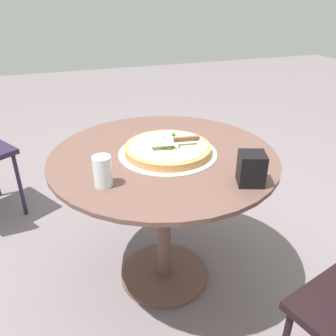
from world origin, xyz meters
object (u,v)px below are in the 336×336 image
at_px(napkin_dispenser, 251,169).
at_px(patio_table, 164,185).
at_px(drinking_cup, 103,171).
at_px(pizza_on_tray, 168,150).
at_px(pizza_server, 175,141).

bearing_deg(napkin_dispenser, patio_table, -36.61).
xyz_separation_m(drinking_cup, napkin_dispenser, (0.15, 0.50, 0.00)).
relative_size(patio_table, drinking_cup, 8.57).
bearing_deg(drinking_cup, napkin_dispenser, 73.33).
height_order(patio_table, napkin_dispenser, napkin_dispenser).
height_order(patio_table, drinking_cup, drinking_cup).
height_order(pizza_on_tray, drinking_cup, drinking_cup).
bearing_deg(napkin_dispenser, drinking_cup, 2.78).
distance_m(patio_table, drinking_cup, 0.39).
distance_m(patio_table, pizza_on_tray, 0.17).
bearing_deg(napkin_dispenser, pizza_server, -41.32).
bearing_deg(patio_table, pizza_server, 72.83).
distance_m(pizza_server, napkin_dispenser, 0.36).
bearing_deg(drinking_cup, patio_table, 122.60).
bearing_deg(napkin_dispenser, pizza_on_tray, -38.71).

